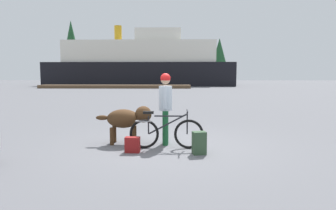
{
  "coord_description": "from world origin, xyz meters",
  "views": [
    {
      "loc": [
        0.23,
        -7.03,
        1.71
      ],
      "look_at": [
        0.02,
        1.12,
        0.88
      ],
      "focal_mm": 31.85,
      "sensor_mm": 36.0,
      "label": 1
    }
  ],
  "objects_px": {
    "handbag_pannier": "(132,145)",
    "ferry_boat": "(141,65)",
    "person_cyclist": "(165,102)",
    "sailboat_moored": "(163,82)",
    "backpack": "(199,143)",
    "dog": "(128,119)",
    "bicycle": "(166,133)"
  },
  "relations": [
    {
      "from": "handbag_pannier",
      "to": "ferry_boat",
      "type": "height_order",
      "value": "ferry_boat"
    },
    {
      "from": "person_cyclist",
      "to": "handbag_pannier",
      "type": "height_order",
      "value": "person_cyclist"
    },
    {
      "from": "person_cyclist",
      "to": "sailboat_moored",
      "type": "xyz_separation_m",
      "value": [
        -1.92,
        42.41,
        -0.57
      ]
    },
    {
      "from": "backpack",
      "to": "sailboat_moored",
      "type": "xyz_separation_m",
      "value": [
        -2.68,
        43.32,
        0.24
      ]
    },
    {
      "from": "handbag_pannier",
      "to": "ferry_boat",
      "type": "relative_size",
      "value": 0.01
    },
    {
      "from": "dog",
      "to": "backpack",
      "type": "xyz_separation_m",
      "value": [
        1.69,
        -0.94,
        -0.38
      ]
    },
    {
      "from": "handbag_pannier",
      "to": "sailboat_moored",
      "type": "relative_size",
      "value": 0.04
    },
    {
      "from": "person_cyclist",
      "to": "dog",
      "type": "xyz_separation_m",
      "value": [
        -0.94,
        0.03,
        -0.42
      ]
    },
    {
      "from": "handbag_pannier",
      "to": "sailboat_moored",
      "type": "distance_m",
      "value": 43.22
    },
    {
      "from": "person_cyclist",
      "to": "ferry_boat",
      "type": "height_order",
      "value": "ferry_boat"
    },
    {
      "from": "person_cyclist",
      "to": "backpack",
      "type": "height_order",
      "value": "person_cyclist"
    },
    {
      "from": "bicycle",
      "to": "handbag_pannier",
      "type": "height_order",
      "value": "bicycle"
    },
    {
      "from": "handbag_pannier",
      "to": "backpack",
      "type": "bearing_deg",
      "value": -4.61
    },
    {
      "from": "dog",
      "to": "handbag_pannier",
      "type": "xyz_separation_m",
      "value": [
        0.24,
        -0.82,
        -0.46
      ]
    },
    {
      "from": "bicycle",
      "to": "dog",
      "type": "distance_m",
      "value": 1.1
    },
    {
      "from": "dog",
      "to": "ferry_boat",
      "type": "relative_size",
      "value": 0.05
    },
    {
      "from": "person_cyclist",
      "to": "backpack",
      "type": "xyz_separation_m",
      "value": [
        0.76,
        -0.91,
        -0.81
      ]
    },
    {
      "from": "ferry_boat",
      "to": "sailboat_moored",
      "type": "height_order",
      "value": "ferry_boat"
    },
    {
      "from": "person_cyclist",
      "to": "ferry_boat",
      "type": "relative_size",
      "value": 0.06
    },
    {
      "from": "ferry_boat",
      "to": "bicycle",
      "type": "bearing_deg",
      "value": -82.61
    },
    {
      "from": "sailboat_moored",
      "to": "backpack",
      "type": "bearing_deg",
      "value": -86.47
    },
    {
      "from": "backpack",
      "to": "ferry_boat",
      "type": "bearing_deg",
      "value": 98.34
    },
    {
      "from": "bicycle",
      "to": "backpack",
      "type": "distance_m",
      "value": 0.88
    },
    {
      "from": "dog",
      "to": "handbag_pannier",
      "type": "relative_size",
      "value": 4.04
    },
    {
      "from": "person_cyclist",
      "to": "sailboat_moored",
      "type": "bearing_deg",
      "value": 92.59
    },
    {
      "from": "ferry_boat",
      "to": "sailboat_moored",
      "type": "bearing_deg",
      "value": 49.43
    },
    {
      "from": "backpack",
      "to": "handbag_pannier",
      "type": "relative_size",
      "value": 1.44
    },
    {
      "from": "bicycle",
      "to": "person_cyclist",
      "type": "xyz_separation_m",
      "value": [
        -0.02,
        0.43,
        0.68
      ]
    },
    {
      "from": "handbag_pannier",
      "to": "bicycle",
      "type": "bearing_deg",
      "value": 26.14
    },
    {
      "from": "dog",
      "to": "sailboat_moored",
      "type": "height_order",
      "value": "sailboat_moored"
    },
    {
      "from": "bicycle",
      "to": "sailboat_moored",
      "type": "distance_m",
      "value": 42.89
    },
    {
      "from": "bicycle",
      "to": "handbag_pannier",
      "type": "relative_size",
      "value": 5.02
    }
  ]
}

